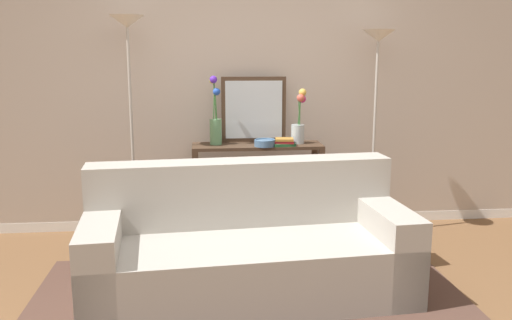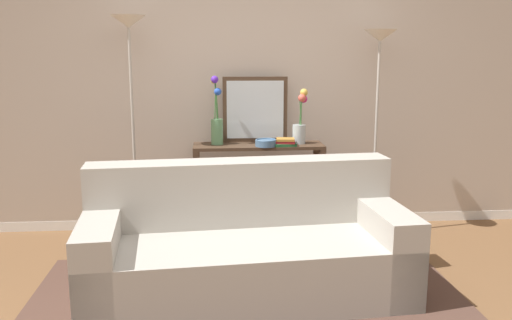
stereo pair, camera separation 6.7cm
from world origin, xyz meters
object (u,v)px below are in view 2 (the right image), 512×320
console_table (258,174)px  vase_tall_flowers (217,122)px  fruit_bowl (266,143)px  vase_short_flowers (300,122)px  floor_lamp_right (378,76)px  floor_lamp_left (130,67)px  couch (246,250)px  book_stack (285,142)px  wall_mirror (255,110)px  book_row_under_console (227,230)px

console_table → vase_tall_flowers: 0.59m
fruit_bowl → vase_short_flowers: bearing=20.4°
floor_lamp_right → vase_tall_flowers: 1.45m
floor_lamp_left → couch: bearing=-52.0°
book_stack → fruit_bowl: bearing=-175.7°
vase_tall_flowers → fruit_bowl: vase_tall_flowers is taller
wall_mirror → fruit_bowl: wall_mirror is taller
vase_tall_flowers → book_row_under_console: vase_tall_flowers is taller
console_table → book_stack: size_ratio=5.81×
floor_lamp_left → vase_short_flowers: bearing=3.7°
vase_short_flowers → fruit_bowl: bearing=-159.6°
console_table → fruit_bowl: 0.32m
floor_lamp_left → floor_lamp_right: (2.09, 0.00, -0.08)m
book_row_under_console → couch: bearing=-85.3°
couch → wall_mirror: 1.57m
couch → book_row_under_console: (-0.10, 1.20, -0.26)m
couch → console_table: size_ratio=1.94×
vase_short_flowers → fruit_bowl: 0.37m
couch → floor_lamp_left: size_ratio=1.15×
couch → fruit_bowl: fruit_bowl is taller
book_row_under_console → console_table: bearing=-0.0°
vase_short_flowers → book_row_under_console: vase_short_flowers is taller
couch → book_row_under_console: bearing=94.7°
wall_mirror → fruit_bowl: bearing=-73.1°
vase_short_flowers → floor_lamp_left: bearing=-176.3°
vase_tall_flowers → book_row_under_console: 0.97m
console_table → vase_tall_flowers: size_ratio=1.91×
couch → floor_lamp_right: bearing=42.7°
console_table → vase_short_flowers: size_ratio=2.36×
floor_lamp_left → wall_mirror: (1.05, 0.22, -0.39)m
couch → wall_mirror: (0.17, 1.34, 0.81)m
floor_lamp_right → book_row_under_console: bearing=176.7°
floor_lamp_left → wall_mirror: floor_lamp_left is taller
couch → fruit_bowl: size_ratio=12.00×
vase_tall_flowers → vase_short_flowers: vase_tall_flowers is taller
console_table → book_stack: 0.38m
fruit_bowl → floor_lamp_left: bearing=178.7°
couch → floor_lamp_left: (-0.88, 1.12, 1.19)m
console_table → vase_short_flowers: bearing=2.4°
couch → vase_tall_flowers: vase_tall_flowers is taller
floor_lamp_right → book_stack: size_ratio=9.25×
vase_short_flowers → fruit_bowl: size_ratio=2.63×
wall_mirror → couch: bearing=-97.3°
vase_tall_flowers → floor_lamp_left: bearing=-171.8°
couch → book_stack: bearing=69.7°
console_table → fruit_bowl: fruit_bowl is taller
floor_lamp_left → book_row_under_console: floor_lamp_left is taller
fruit_bowl → book_stack: book_stack is taller
couch → console_table: couch is taller
console_table → floor_lamp_right: (1.03, -0.08, 0.86)m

